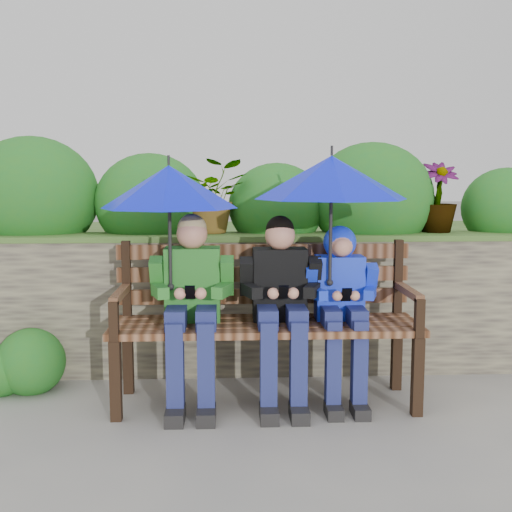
{
  "coord_description": "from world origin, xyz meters",
  "views": [
    {
      "loc": [
        -0.18,
        -3.95,
        1.47
      ],
      "look_at": [
        0.0,
        0.1,
        0.95
      ],
      "focal_mm": 45.0,
      "sensor_mm": 36.0,
      "label": 1
    }
  ],
  "objects_px": {
    "park_bench": "(265,311)",
    "boy_right": "(341,296)",
    "umbrella_right": "(331,178)",
    "boy_left": "(192,299)",
    "boy_middle": "(281,299)",
    "umbrella_left": "(169,187)"
  },
  "relations": [
    {
      "from": "boy_middle",
      "to": "umbrella_right",
      "type": "height_order",
      "value": "umbrella_right"
    },
    {
      "from": "boy_left",
      "to": "umbrella_left",
      "type": "bearing_deg",
      "value": -177.0
    },
    {
      "from": "park_bench",
      "to": "umbrella_left",
      "type": "relative_size",
      "value": 2.32
    },
    {
      "from": "boy_left",
      "to": "boy_middle",
      "type": "height_order",
      "value": "boy_left"
    },
    {
      "from": "boy_right",
      "to": "umbrella_right",
      "type": "xyz_separation_m",
      "value": [
        -0.08,
        -0.03,
        0.75
      ]
    },
    {
      "from": "boy_left",
      "to": "boy_middle",
      "type": "xyz_separation_m",
      "value": [
        0.56,
        0.0,
        -0.01
      ]
    },
    {
      "from": "boy_right",
      "to": "umbrella_right",
      "type": "relative_size",
      "value": 1.2
    },
    {
      "from": "boy_middle",
      "to": "umbrella_right",
      "type": "bearing_deg",
      "value": -2.1
    },
    {
      "from": "park_bench",
      "to": "umbrella_right",
      "type": "distance_m",
      "value": 0.96
    },
    {
      "from": "boy_middle",
      "to": "park_bench",
      "type": "bearing_deg",
      "value": 134.27
    },
    {
      "from": "boy_right",
      "to": "boy_left",
      "type": "bearing_deg",
      "value": -178.74
    },
    {
      "from": "umbrella_left",
      "to": "umbrella_right",
      "type": "height_order",
      "value": "umbrella_right"
    },
    {
      "from": "boy_left",
      "to": "boy_right",
      "type": "bearing_deg",
      "value": 1.26
    },
    {
      "from": "boy_right",
      "to": "boy_middle",
      "type": "bearing_deg",
      "value": -177.12
    },
    {
      "from": "umbrella_left",
      "to": "boy_right",
      "type": "bearing_deg",
      "value": 1.47
    },
    {
      "from": "park_bench",
      "to": "boy_right",
      "type": "height_order",
      "value": "boy_right"
    },
    {
      "from": "park_bench",
      "to": "boy_right",
      "type": "xyz_separation_m",
      "value": [
        0.48,
        -0.08,
        0.11
      ]
    },
    {
      "from": "boy_left",
      "to": "umbrella_left",
      "type": "height_order",
      "value": "umbrella_left"
    },
    {
      "from": "boy_right",
      "to": "umbrella_left",
      "type": "height_order",
      "value": "umbrella_left"
    },
    {
      "from": "boy_right",
      "to": "umbrella_right",
      "type": "distance_m",
      "value": 0.76
    },
    {
      "from": "park_bench",
      "to": "boy_middle",
      "type": "height_order",
      "value": "boy_middle"
    },
    {
      "from": "boy_middle",
      "to": "umbrella_left",
      "type": "xyz_separation_m",
      "value": [
        -0.69,
        -0.01,
        0.71
      ]
    }
  ]
}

